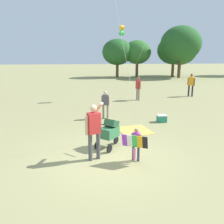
{
  "coord_description": "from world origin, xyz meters",
  "views": [
    {
      "loc": [
        -0.55,
        -7.04,
        3.3
      ],
      "look_at": [
        0.19,
        0.95,
        1.3
      ],
      "focal_mm": 39.03,
      "sensor_mm": 36.0,
      "label": 1
    }
  ],
  "objects": [
    {
      "name": "child_with_butterfly_kite",
      "position": [
        0.81,
        -0.19,
        0.63
      ],
      "size": [
        0.77,
        0.5,
        1.06
      ],
      "color": "#33384C",
      "rests_on": "ground"
    },
    {
      "name": "treeline_distant",
      "position": [
        4.29,
        25.38,
        3.72
      ],
      "size": [
        43.11,
        7.41,
        6.45
      ],
      "color": "brown",
      "rests_on": "ground"
    },
    {
      "name": "person_kid_running",
      "position": [
        7.04,
        10.55,
        1.01
      ],
      "size": [
        0.48,
        0.39,
        1.71
      ],
      "color": "#232328",
      "rests_on": "ground"
    },
    {
      "name": "person_red_shirt",
      "position": [
        2.79,
        9.44,
        0.96
      ],
      "size": [
        0.32,
        0.5,
        1.62
      ],
      "color": "#7F705B",
      "rests_on": "ground"
    },
    {
      "name": "cooler_box",
      "position": [
        2.87,
        3.97,
        0.18
      ],
      "size": [
        0.45,
        0.33,
        0.35
      ],
      "color": "#288466",
      "rests_on": "ground"
    },
    {
      "name": "ground_plane",
      "position": [
        0.0,
        0.0,
        0.0
      ],
      "size": [
        120.0,
        120.0,
        0.0
      ],
      "primitive_type": "plane",
      "color": "#938E5B"
    },
    {
      "name": "kite_orange_delta",
      "position": [
        1.7,
        10.0,
        4.64
      ],
      "size": [
        1.63,
        2.48,
        5.02
      ],
      "color": "#F4A319",
      "rests_on": "ground"
    },
    {
      "name": "person_adult_flyer",
      "position": [
        -0.45,
        0.07,
        1.06
      ],
      "size": [
        0.57,
        0.66,
        1.84
      ],
      "color": "#4C4C51",
      "rests_on": "ground"
    },
    {
      "name": "person_sitting_far",
      "position": [
        0.22,
        4.88,
        0.83
      ],
      "size": [
        0.45,
        0.22,
        1.4
      ],
      "color": "#7F705B",
      "rests_on": "ground"
    },
    {
      "name": "stroller",
      "position": [
        0.12,
        1.02,
        0.61
      ],
      "size": [
        0.92,
        1.02,
        1.03
      ],
      "color": "black",
      "rests_on": "ground"
    },
    {
      "name": "picnic_blanket",
      "position": [
        1.33,
        2.76,
        0.01
      ],
      "size": [
        1.57,
        1.64,
        0.02
      ],
      "primitive_type": "cube",
      "rotation": [
        0.0,
        0.0,
        0.22
      ],
      "color": "gold",
      "rests_on": "ground"
    }
  ]
}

